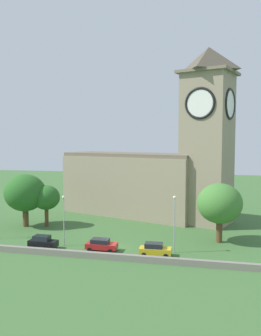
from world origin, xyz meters
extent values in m
plane|color=#3D6633|center=(0.00, 15.00, 0.00)|extent=(200.00, 200.00, 0.00)
cube|color=gray|center=(-2.80, 23.92, 6.05)|extent=(30.41, 18.94, 12.09)
cube|color=#675C4A|center=(-2.80, 23.92, 12.44)|extent=(30.15, 18.16, 0.70)
cube|color=gray|center=(12.64, 18.70, 13.65)|extent=(10.12, 10.12, 27.30)
cube|color=#736753|center=(12.64, 18.70, 27.55)|extent=(11.74, 11.74, 0.50)
pyramid|color=brown|center=(12.64, 18.70, 30.00)|extent=(10.63, 10.63, 4.39)
cylinder|color=white|center=(11.35, 14.86, 21.84)|extent=(4.88, 1.75, 5.11)
torus|color=black|center=(11.35, 14.86, 21.84)|extent=(5.42, 2.22, 5.57)
cylinder|color=white|center=(16.48, 17.41, 21.84)|extent=(1.75, 4.88, 5.11)
torus|color=black|center=(16.48, 17.41, 21.84)|extent=(2.22, 5.42, 5.57)
cube|color=gray|center=(0.00, -4.93, 0.42)|extent=(49.28, 0.70, 0.85)
cube|color=black|center=(-9.82, -2.44, 0.77)|extent=(4.13, 1.78, 0.86)
cube|color=#1E232B|center=(-10.02, -2.43, 1.54)|extent=(2.32, 1.54, 0.68)
cylinder|color=black|center=(-8.41, -1.61, 0.34)|extent=(0.69, 0.32, 0.68)
cylinder|color=black|center=(-8.44, -3.32, 0.34)|extent=(0.69, 0.32, 0.68)
cylinder|color=black|center=(-11.20, -1.56, 0.34)|extent=(0.69, 0.32, 0.68)
cylinder|color=black|center=(-11.23, -3.27, 0.34)|extent=(0.69, 0.32, 0.68)
cube|color=red|center=(-1.34, -1.47, 0.69)|extent=(4.38, 1.92, 0.76)
cube|color=#1E232B|center=(-1.56, -1.47, 1.37)|extent=(2.46, 1.69, 0.60)
cylinder|color=black|center=(0.14, -0.51, 0.31)|extent=(0.61, 0.35, 0.61)
cylinder|color=black|center=(0.15, -2.41, 0.31)|extent=(0.61, 0.35, 0.61)
cylinder|color=black|center=(-2.84, -0.52, 0.31)|extent=(0.61, 0.35, 0.61)
cylinder|color=black|center=(-2.83, -2.43, 0.31)|extent=(0.61, 0.35, 0.61)
cube|color=gold|center=(6.40, -2.12, 0.72)|extent=(4.36, 2.01, 0.81)
cube|color=#1E232B|center=(6.19, -2.13, 1.45)|extent=(2.47, 1.69, 0.64)
cylinder|color=black|center=(7.80, -1.15, 0.32)|extent=(0.66, 0.35, 0.64)
cylinder|color=black|center=(7.90, -2.92, 0.32)|extent=(0.66, 0.35, 0.64)
cylinder|color=black|center=(4.90, -1.32, 0.32)|extent=(0.66, 0.35, 0.64)
cylinder|color=black|center=(5.00, -3.08, 0.32)|extent=(0.66, 0.35, 0.64)
cylinder|color=#9EA0A5|center=(-7.45, -0.43, 3.50)|extent=(0.14, 0.14, 7.00)
sphere|color=#F4EFCC|center=(-7.45, -0.43, 7.22)|extent=(0.44, 0.44, 0.44)
cylinder|color=#9EA0A5|center=(8.71, -0.09, 3.75)|extent=(0.14, 0.14, 7.50)
sphere|color=#F4EFCC|center=(8.71, -0.09, 7.72)|extent=(0.44, 0.44, 0.44)
cylinder|color=brown|center=(-18.93, 8.99, 1.68)|extent=(1.03, 1.03, 3.35)
ellipsoid|color=#286023|center=(-18.93, 8.99, 6.11)|extent=(7.36, 7.36, 6.62)
cylinder|color=brown|center=(-15.27, 9.87, 1.71)|extent=(0.68, 0.68, 3.43)
ellipsoid|color=#286023|center=(-15.27, 9.87, 5.25)|extent=(4.87, 4.87, 4.38)
cylinder|color=brown|center=(14.83, 6.45, 1.73)|extent=(0.95, 0.95, 3.46)
ellipsoid|color=#427A33|center=(14.83, 6.45, 6.00)|extent=(6.77, 6.77, 6.09)
camera|label=1|loc=(13.73, -48.94, 15.63)|focal=38.53mm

